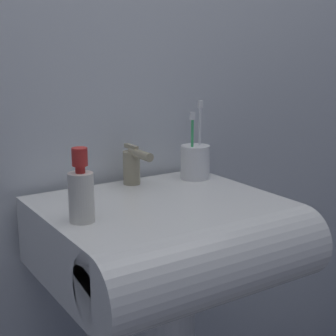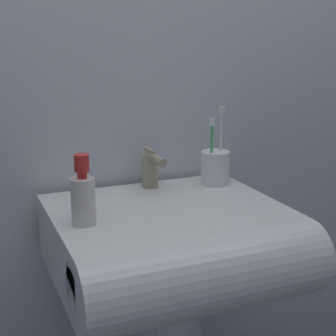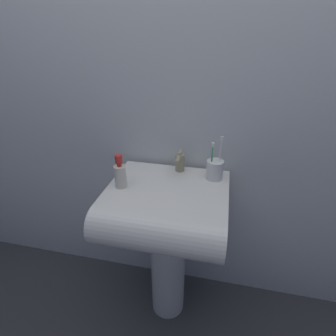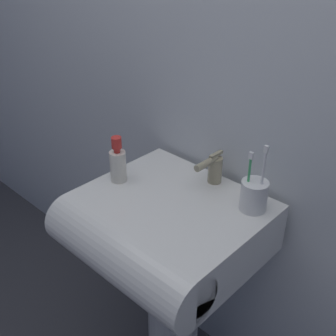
% 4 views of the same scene
% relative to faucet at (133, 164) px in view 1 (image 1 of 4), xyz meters
% --- Properties ---
extents(wall_back, '(5.00, 0.05, 2.40)m').
position_rel_faucet_xyz_m(wall_back, '(-0.02, 0.10, 0.32)').
color(wall_back, silver).
rests_on(wall_back, ground).
extents(sink_basin, '(0.54, 0.50, 0.16)m').
position_rel_faucet_xyz_m(sink_basin, '(-0.02, -0.22, -0.14)').
color(sink_basin, white).
rests_on(sink_basin, sink_pedestal).
extents(faucet, '(0.04, 0.12, 0.10)m').
position_rel_faucet_xyz_m(faucet, '(0.00, 0.00, 0.00)').
color(faucet, tan).
rests_on(faucet, sink_basin).
extents(toothbrush_cup, '(0.08, 0.08, 0.21)m').
position_rel_faucet_xyz_m(toothbrush_cup, '(0.17, -0.03, -0.01)').
color(toothbrush_cup, white).
rests_on(toothbrush_cup, sink_basin).
extents(soap_bottle, '(0.05, 0.05, 0.15)m').
position_rel_faucet_xyz_m(soap_bottle, '(-0.23, -0.20, 0.01)').
color(soap_bottle, silver).
rests_on(soap_bottle, sink_basin).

